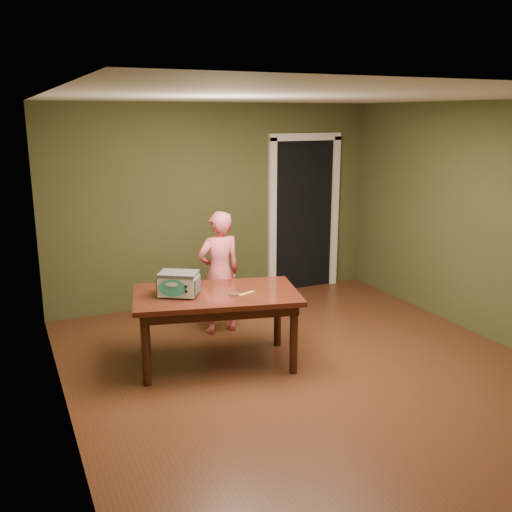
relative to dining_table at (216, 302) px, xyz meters
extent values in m
plane|color=#542A18|center=(0.76, -0.54, -0.65)|extent=(5.00, 5.00, 0.00)
cube|color=#424826|center=(0.76, 1.96, 0.65)|extent=(4.50, 0.02, 2.60)
cube|color=#424826|center=(-1.49, -0.54, 0.65)|extent=(0.02, 5.00, 2.60)
cube|color=#424826|center=(3.01, -0.54, 0.65)|extent=(0.02, 5.00, 2.60)
cube|color=white|center=(0.76, -0.54, 1.95)|extent=(4.50, 5.00, 0.02)
cube|color=black|center=(2.06, 2.26, 0.40)|extent=(0.90, 0.60, 2.10)
cube|color=black|center=(2.06, 1.95, 0.40)|extent=(0.90, 0.02, 2.10)
cube|color=white|center=(1.56, 1.93, 0.40)|extent=(0.10, 0.06, 2.20)
cube|color=white|center=(2.56, 1.93, 0.40)|extent=(0.10, 0.06, 2.20)
cube|color=white|center=(2.06, 1.93, 1.50)|extent=(1.10, 0.06, 0.10)
cube|color=#3A180D|center=(0.00, 0.00, 0.07)|extent=(1.77, 1.26, 0.05)
cube|color=black|center=(0.00, 0.00, 0.00)|extent=(1.62, 1.11, 0.10)
cylinder|color=black|center=(-0.76, -0.17, -0.30)|extent=(0.08, 0.08, 0.70)
cylinder|color=black|center=(-0.60, 0.51, -0.30)|extent=(0.08, 0.08, 0.70)
cylinder|color=black|center=(0.60, -0.51, -0.30)|extent=(0.08, 0.08, 0.70)
cylinder|color=black|center=(0.76, 0.17, -0.30)|extent=(0.08, 0.08, 0.70)
cylinder|color=#4C4F54|center=(-0.54, 0.05, 0.11)|extent=(0.02, 0.02, 0.02)
cylinder|color=#4C4F54|center=(-0.44, 0.22, 0.11)|extent=(0.02, 0.02, 0.02)
cylinder|color=#4C4F54|center=(-0.29, -0.10, 0.11)|extent=(0.02, 0.02, 0.02)
cylinder|color=#4C4F54|center=(-0.19, 0.06, 0.11)|extent=(0.02, 0.02, 0.02)
cube|color=white|center=(-0.36, 0.06, 0.21)|extent=(0.43, 0.40, 0.20)
cube|color=#4C4F54|center=(-0.36, 0.06, 0.32)|extent=(0.44, 0.41, 0.03)
cube|color=#4C4F54|center=(-0.52, 0.16, 0.21)|extent=(0.13, 0.20, 0.15)
cube|color=#4C4F54|center=(-0.21, -0.04, 0.21)|extent=(0.13, 0.20, 0.15)
ellipsoid|color=teal|center=(-0.45, -0.04, 0.21)|extent=(0.23, 0.15, 0.17)
cylinder|color=black|center=(-0.34, -0.11, 0.24)|extent=(0.03, 0.02, 0.02)
cylinder|color=black|center=(-0.34, -0.11, 0.19)|extent=(0.02, 0.02, 0.02)
cylinder|color=silver|center=(0.12, -0.15, 0.11)|extent=(0.10, 0.10, 0.02)
cylinder|color=#4E2C1A|center=(0.12, -0.15, 0.12)|extent=(0.09, 0.09, 0.01)
cube|color=#F9D36C|center=(0.26, -0.15, 0.10)|extent=(0.18, 0.08, 0.01)
imported|color=#ED616F|center=(0.34, 0.81, 0.06)|extent=(0.53, 0.37, 1.41)
camera|label=1|loc=(-1.86, -5.02, 1.80)|focal=40.00mm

